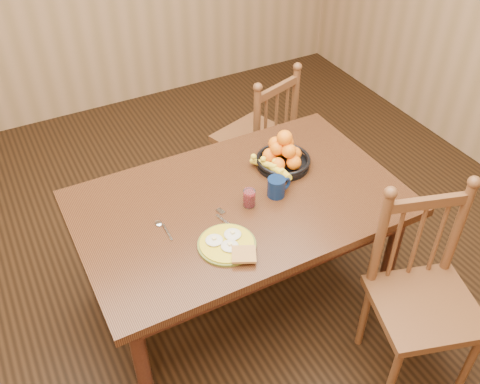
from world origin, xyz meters
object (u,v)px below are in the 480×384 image
breakfast_plate (228,244)px  fruit_bowl (282,156)px  chair_near (422,296)px  coffee_mug (277,187)px  dining_table (240,213)px  chair_far (258,137)px

breakfast_plate → fruit_bowl: fruit_bowl is taller
chair_near → fruit_bowl: bearing=122.2°
chair_near → coffee_mug: chair_near is taller
coffee_mug → fruit_bowl: 0.24m
breakfast_plate → fruit_bowl: bearing=37.1°
dining_table → chair_near: bearing=-53.1°
chair_near → coffee_mug: 0.85m
dining_table → chair_far: 1.00m
chair_near → breakfast_plate: 0.94m
chair_far → chair_near: size_ratio=0.94×
chair_far → coffee_mug: size_ratio=7.23×
chair_far → chair_near: chair_near is taller
dining_table → chair_near: chair_near is taller
fruit_bowl → dining_table: bearing=-156.8°
dining_table → breakfast_plate: bearing=-127.7°
chair_near → fruit_bowl: 0.97m
chair_far → breakfast_plate: 1.33m
chair_far → chair_near: (0.00, -1.55, 0.03)m
dining_table → chair_near: size_ratio=1.56×
dining_table → coffee_mug: (0.18, -0.05, 0.14)m
dining_table → fruit_bowl: bearing=23.2°
chair_near → breakfast_plate: bearing=164.2°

